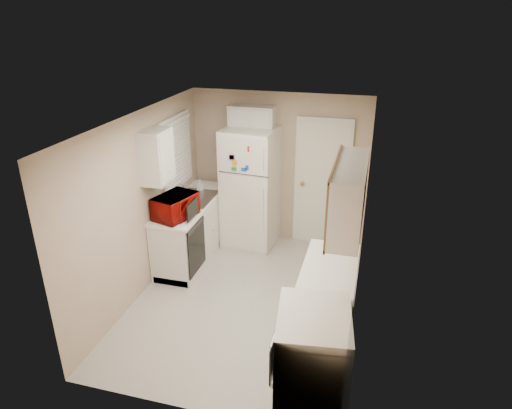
# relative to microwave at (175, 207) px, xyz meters

# --- Properties ---
(floor) EXTENTS (3.80, 3.80, 0.00)m
(floor) POSITION_rel_microwave_xyz_m (1.10, -0.34, -1.05)
(floor) COLOR beige
(floor) RESTS_ON ground
(ceiling) EXTENTS (3.80, 3.80, 0.00)m
(ceiling) POSITION_rel_microwave_xyz_m (1.10, -0.34, 1.35)
(ceiling) COLOR white
(ceiling) RESTS_ON floor
(wall_left) EXTENTS (3.80, 3.80, 0.00)m
(wall_left) POSITION_rel_microwave_xyz_m (-0.30, -0.34, 0.15)
(wall_left) COLOR #C0A78D
(wall_left) RESTS_ON floor
(wall_right) EXTENTS (3.80, 3.80, 0.00)m
(wall_right) POSITION_rel_microwave_xyz_m (2.50, -0.34, 0.15)
(wall_right) COLOR #C0A78D
(wall_right) RESTS_ON floor
(wall_back) EXTENTS (2.80, 2.80, 0.00)m
(wall_back) POSITION_rel_microwave_xyz_m (1.10, 1.56, 0.15)
(wall_back) COLOR #C0A78D
(wall_back) RESTS_ON floor
(wall_front) EXTENTS (2.80, 2.80, 0.00)m
(wall_front) POSITION_rel_microwave_xyz_m (1.10, -2.24, 0.15)
(wall_front) COLOR #C0A78D
(wall_front) RESTS_ON floor
(left_counter) EXTENTS (0.60, 1.80, 0.90)m
(left_counter) POSITION_rel_microwave_xyz_m (-0.00, 0.56, -0.60)
(left_counter) COLOR silver
(left_counter) RESTS_ON floor
(dishwasher) EXTENTS (0.03, 0.58, 0.72)m
(dishwasher) POSITION_rel_microwave_xyz_m (0.29, -0.04, -0.56)
(dishwasher) COLOR black
(dishwasher) RESTS_ON floor
(sink) EXTENTS (0.54, 0.74, 0.16)m
(sink) POSITION_rel_microwave_xyz_m (-0.00, 0.71, -0.19)
(sink) COLOR gray
(sink) RESTS_ON left_counter
(microwave) EXTENTS (0.65, 0.47, 0.39)m
(microwave) POSITION_rel_microwave_xyz_m (0.00, 0.00, 0.00)
(microwave) COLOR #990E08
(microwave) RESTS_ON left_counter
(soap_bottle) EXTENTS (0.10, 0.10, 0.18)m
(soap_bottle) POSITION_rel_microwave_xyz_m (-0.05, 1.03, -0.05)
(soap_bottle) COLOR white
(soap_bottle) RESTS_ON left_counter
(window_blinds) EXTENTS (0.10, 0.98, 1.08)m
(window_blinds) POSITION_rel_microwave_xyz_m (-0.26, 0.71, 0.55)
(window_blinds) COLOR silver
(window_blinds) RESTS_ON wall_left
(upper_cabinet_left) EXTENTS (0.30, 0.45, 0.70)m
(upper_cabinet_left) POSITION_rel_microwave_xyz_m (-0.15, -0.12, 0.75)
(upper_cabinet_left) COLOR silver
(upper_cabinet_left) RESTS_ON wall_left
(refrigerator) EXTENTS (0.84, 0.82, 1.90)m
(refrigerator) POSITION_rel_microwave_xyz_m (0.73, 1.22, -0.10)
(refrigerator) COLOR silver
(refrigerator) RESTS_ON floor
(cabinet_over_fridge) EXTENTS (0.70, 0.30, 0.40)m
(cabinet_over_fridge) POSITION_rel_microwave_xyz_m (0.70, 1.41, 0.95)
(cabinet_over_fridge) COLOR silver
(cabinet_over_fridge) RESTS_ON wall_back
(interior_door) EXTENTS (0.86, 0.06, 2.08)m
(interior_door) POSITION_rel_microwave_xyz_m (1.80, 1.52, -0.03)
(interior_door) COLOR silver
(interior_door) RESTS_ON floor
(right_counter) EXTENTS (0.60, 2.00, 0.90)m
(right_counter) POSITION_rel_microwave_xyz_m (2.20, -1.14, -0.60)
(right_counter) COLOR silver
(right_counter) RESTS_ON floor
(stove) EXTENTS (0.77, 0.91, 1.01)m
(stove) POSITION_rel_microwave_xyz_m (2.18, -1.79, -0.55)
(stove) COLOR silver
(stove) RESTS_ON floor
(upper_cabinet_right) EXTENTS (0.30, 1.20, 0.70)m
(upper_cabinet_right) POSITION_rel_microwave_xyz_m (2.35, -0.84, 0.75)
(upper_cabinet_right) COLOR silver
(upper_cabinet_right) RESTS_ON wall_right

